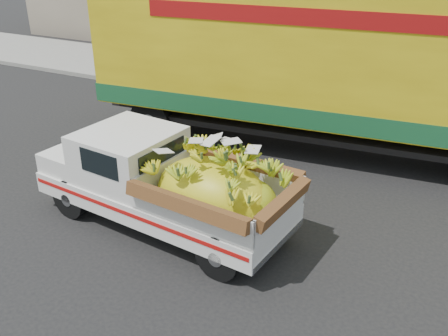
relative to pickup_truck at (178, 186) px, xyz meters
The scene contains 5 objects.
ground 1.10m from the pickup_truck, 52.65° to the right, with size 100.00×100.00×0.00m, color black.
curb 7.22m from the pickup_truck, 86.95° to the left, with size 60.00×0.25×0.15m, color gray.
sidewalk 9.31m from the pickup_truck, 87.64° to the left, with size 60.00×4.00×0.14m, color gray.
pickup_truck is the anchor object (origin of this frame).
semi_trailer 5.10m from the pickup_truck, 72.01° to the left, with size 12.04×3.63×3.80m.
Camera 1 is at (3.87, -5.96, 4.97)m, focal length 40.00 mm.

